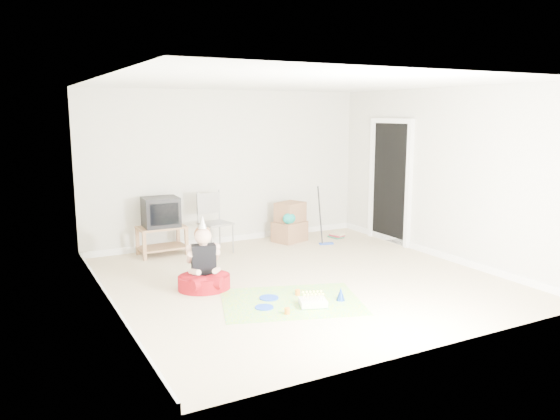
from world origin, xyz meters
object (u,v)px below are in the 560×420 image
crt_tv (161,212)px  cardboard_boxes (290,223)px  tv_stand (162,238)px  seated_woman (204,273)px  folding_chair (215,223)px  birthday_cake (313,303)px

crt_tv → cardboard_boxes: bearing=-1.8°
tv_stand → seated_woman: (-0.01, -1.94, -0.06)m
crt_tv → cardboard_boxes: (2.24, -0.14, -0.36)m
folding_chair → birthday_cake: 2.89m
tv_stand → cardboard_boxes: bearing=-3.5°
cardboard_boxes → folding_chair: bearing=-174.4°
tv_stand → birthday_cake: size_ratio=2.01×
cardboard_boxes → birthday_cake: cardboard_boxes is taller
tv_stand → seated_woman: bearing=-90.2°
tv_stand → folding_chair: folding_chair is taller
cardboard_boxes → birthday_cake: 3.30m
crt_tv → tv_stand: bearing=-61.7°
crt_tv → birthday_cake: bearing=-72.4°
folding_chair → seated_woman: size_ratio=1.03×
folding_chair → seated_woman: 1.87m
crt_tv → seated_woman: bearing=-88.5°
folding_chair → birthday_cake: (0.09, -2.86, -0.44)m
cardboard_boxes → tv_stand: bearing=176.5°
crt_tv → folding_chair: bearing=-17.2°
tv_stand → seated_woman: size_ratio=0.78×
seated_woman → birthday_cake: 1.50m
cardboard_boxes → birthday_cake: (-1.35, -3.00, -0.28)m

